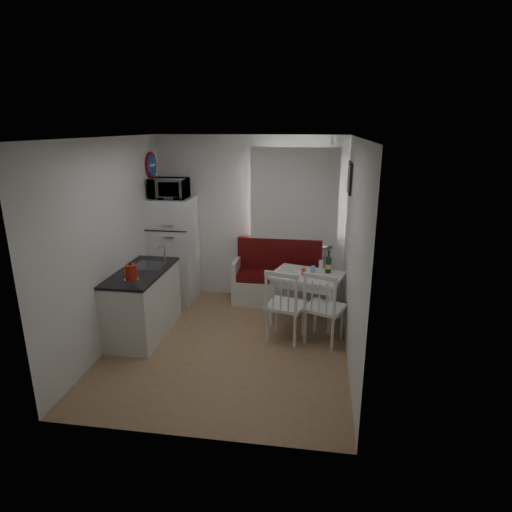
{
  "coord_description": "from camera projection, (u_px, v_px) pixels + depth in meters",
  "views": [
    {
      "loc": [
        1.08,
        -4.88,
        2.73
      ],
      "look_at": [
        0.28,
        0.5,
        1.07
      ],
      "focal_mm": 30.0,
      "sensor_mm": 36.0,
      "label": 1
    }
  ],
  "objects": [
    {
      "name": "floor",
      "position": [
        229.0,
        344.0,
        5.56
      ],
      "size": [
        3.0,
        3.5,
        0.02
      ],
      "primitive_type": "cube",
      "color": "#9A7452",
      "rests_on": "ground"
    },
    {
      "name": "ceiling",
      "position": [
        225.0,
        137.0,
        4.8
      ],
      "size": [
        3.0,
        3.5,
        0.02
      ],
      "primitive_type": "cube",
      "color": "white",
      "rests_on": "wall_back"
    },
    {
      "name": "wall_back",
      "position": [
        250.0,
        219.0,
        6.84
      ],
      "size": [
        3.0,
        0.02,
        2.6
      ],
      "primitive_type": "cube",
      "color": "white",
      "rests_on": "floor"
    },
    {
      "name": "wall_front",
      "position": [
        182.0,
        306.0,
        3.53
      ],
      "size": [
        3.0,
        0.02,
        2.6
      ],
      "primitive_type": "cube",
      "color": "white",
      "rests_on": "floor"
    },
    {
      "name": "wall_left",
      "position": [
        111.0,
        244.0,
        5.39
      ],
      "size": [
        0.02,
        3.5,
        2.6
      ],
      "primitive_type": "cube",
      "color": "white",
      "rests_on": "floor"
    },
    {
      "name": "wall_right",
      "position": [
        353.0,
        254.0,
        4.97
      ],
      "size": [
        0.02,
        3.5,
        2.6
      ],
      "primitive_type": "cube",
      "color": "white",
      "rests_on": "floor"
    },
    {
      "name": "window",
      "position": [
        294.0,
        200.0,
        6.62
      ],
      "size": [
        1.22,
        0.06,
        1.47
      ],
      "primitive_type": "cube",
      "color": "white",
      "rests_on": "wall_back"
    },
    {
      "name": "curtain",
      "position": [
        294.0,
        197.0,
        6.53
      ],
      "size": [
        1.35,
        0.02,
        1.5
      ],
      "primitive_type": "cube",
      "color": "white",
      "rests_on": "wall_back"
    },
    {
      "name": "kitchen_counter",
      "position": [
        143.0,
        302.0,
        5.75
      ],
      "size": [
        0.62,
        1.32,
        1.16
      ],
      "color": "white",
      "rests_on": "floor"
    },
    {
      "name": "wall_sign",
      "position": [
        152.0,
        165.0,
        6.51
      ],
      "size": [
        0.03,
        0.4,
        0.4
      ],
      "primitive_type": "cylinder",
      "rotation": [
        0.0,
        1.57,
        0.0
      ],
      "color": "#1B4DA2",
      "rests_on": "wall_left"
    },
    {
      "name": "picture_frame",
      "position": [
        349.0,
        178.0,
        5.8
      ],
      "size": [
        0.04,
        0.52,
        0.42
      ],
      "primitive_type": "cube",
      "color": "black",
      "rests_on": "wall_right"
    },
    {
      "name": "bench",
      "position": [
        278.0,
        282.0,
        6.83
      ],
      "size": [
        1.41,
        0.54,
        1.01
      ],
      "color": "white",
      "rests_on": "floor"
    },
    {
      "name": "dining_table",
      "position": [
        307.0,
        279.0,
        6.04
      ],
      "size": [
        1.12,
        0.92,
        0.72
      ],
      "rotation": [
        0.0,
        0.0,
        -0.29
      ],
      "color": "white",
      "rests_on": "floor"
    },
    {
      "name": "chair_left",
      "position": [
        285.0,
        299.0,
        5.45
      ],
      "size": [
        0.56,
        0.55,
        0.53
      ],
      "rotation": [
        0.0,
        0.0,
        -0.26
      ],
      "color": "white",
      "rests_on": "floor"
    },
    {
      "name": "chair_right",
      "position": [
        325.0,
        301.0,
        5.38
      ],
      "size": [
        0.59,
        0.59,
        0.53
      ],
      "rotation": [
        0.0,
        0.0,
        -0.38
      ],
      "color": "white",
      "rests_on": "floor"
    },
    {
      "name": "fridge",
      "position": [
        174.0,
        250.0,
        6.81
      ],
      "size": [
        0.67,
        0.67,
        1.66
      ],
      "primitive_type": "cube",
      "color": "white",
      "rests_on": "floor"
    },
    {
      "name": "microwave",
      "position": [
        169.0,
        188.0,
        6.47
      ],
      "size": [
        0.55,
        0.37,
        0.31
      ],
      "primitive_type": "imported",
      "color": "white",
      "rests_on": "fridge"
    },
    {
      "name": "kettle",
      "position": [
        131.0,
        272.0,
        5.2
      ],
      "size": [
        0.17,
        0.17,
        0.23
      ],
      "primitive_type": "cylinder",
      "color": "#B71F0E",
      "rests_on": "kitchen_counter"
    },
    {
      "name": "wine_bottle",
      "position": [
        329.0,
        262.0,
        6.03
      ],
      "size": [
        0.08,
        0.08,
        0.33
      ],
      "primitive_type": null,
      "color": "#154422",
      "rests_on": "dining_table"
    },
    {
      "name": "drinking_glass_orange",
      "position": [
        304.0,
        272.0,
        5.97
      ],
      "size": [
        0.06,
        0.06,
        0.1
      ],
      "primitive_type": "cylinder",
      "color": "#E05725",
      "rests_on": "dining_table"
    },
    {
      "name": "drinking_glass_blue",
      "position": [
        313.0,
        270.0,
        6.04
      ],
      "size": [
        0.06,
        0.06,
        0.11
      ],
      "primitive_type": "cylinder",
      "color": "#8CBEEF",
      "rests_on": "dining_table"
    },
    {
      "name": "plate",
      "position": [
        286.0,
        272.0,
        6.08
      ],
      "size": [
        0.24,
        0.24,
        0.02
      ],
      "primitive_type": "cylinder",
      "color": "white",
      "rests_on": "dining_table"
    }
  ]
}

